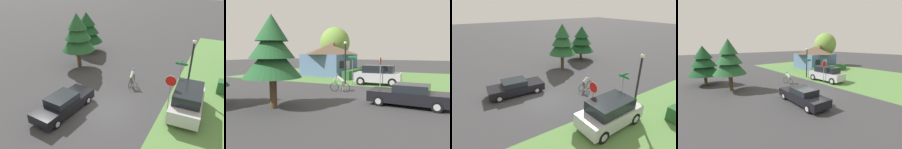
{
  "view_description": "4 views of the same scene",
  "coord_description": "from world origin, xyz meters",
  "views": [
    {
      "loc": [
        6.62,
        -11.21,
        9.02
      ],
      "look_at": [
        -0.56,
        2.6,
        1.49
      ],
      "focal_mm": 35.0,
      "sensor_mm": 36.0,
      "label": 1
    },
    {
      "loc": [
        -15.68,
        -2.89,
        3.28
      ],
      "look_at": [
        -1.57,
        3.47,
        1.64
      ],
      "focal_mm": 35.0,
      "sensor_mm": 36.0,
      "label": 2
    },
    {
      "loc": [
        11.85,
        -5.28,
        7.51
      ],
      "look_at": [
        -1.26,
        2.95,
        1.2
      ],
      "focal_mm": 28.0,
      "sensor_mm": 36.0,
      "label": 3
    },
    {
      "loc": [
        -10.09,
        -10.22,
        4.86
      ],
      "look_at": [
        -0.49,
        2.51,
        1.58
      ],
      "focal_mm": 24.0,
      "sensor_mm": 36.0,
      "label": 4
    }
  ],
  "objects": [
    {
      "name": "conifer_tall_near",
      "position": [
        -5.9,
        5.62,
        3.32
      ],
      "size": [
        3.31,
        3.31,
        5.38
      ],
      "color": "#4C3823",
      "rests_on": "ground"
    },
    {
      "name": "street_lamp",
      "position": [
        4.86,
        5.56,
        2.58
      ],
      "size": [
        0.31,
        0.31,
        4.36
      ],
      "color": "black",
      "rests_on": "ground"
    },
    {
      "name": "street_name_sign",
      "position": [
        4.31,
        4.57,
        1.96
      ],
      "size": [
        0.9,
        0.9,
        2.84
      ],
      "color": "gray",
      "rests_on": "ground"
    },
    {
      "name": "parked_suv_right",
      "position": [
        5.37,
        2.27,
        0.97
      ],
      "size": [
        2.2,
        4.52,
        1.93
      ],
      "rotation": [
        0.0,
        0.0,
        1.62
      ],
      "color": "#B7B7BC",
      "rests_on": "ground"
    },
    {
      "name": "ground_plane",
      "position": [
        0.0,
        0.0,
        0.0
      ],
      "size": [
        140.0,
        140.0,
        0.0
      ],
      "primitive_type": "plane",
      "color": "#38383A"
    },
    {
      "name": "stop_sign",
      "position": [
        4.2,
        1.79,
        2.01
      ],
      "size": [
        0.77,
        0.07,
        2.8
      ],
      "rotation": [
        0.0,
        0.0,
        3.17
      ],
      "color": "gray",
      "rests_on": "ground"
    },
    {
      "name": "cyclist",
      "position": [
        0.5,
        4.22,
        0.72
      ],
      "size": [
        0.44,
        1.7,
        1.51
      ],
      "rotation": [
        0.0,
        0.0,
        1.66
      ],
      "color": "black",
      "rests_on": "ground"
    },
    {
      "name": "sedan_left_lane",
      "position": [
        -2.19,
        -1.5,
        0.65
      ],
      "size": [
        2.05,
        4.84,
        1.34
      ],
      "rotation": [
        0.0,
        0.0,
        1.51
      ],
      "color": "black",
      "rests_on": "ground"
    },
    {
      "name": "conifer_tall_far",
      "position": [
        -7.66,
        9.86,
        2.68
      ],
      "size": [
        3.64,
        3.64,
        4.66
      ],
      "color": "#4C3823",
      "rests_on": "ground"
    }
  ]
}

